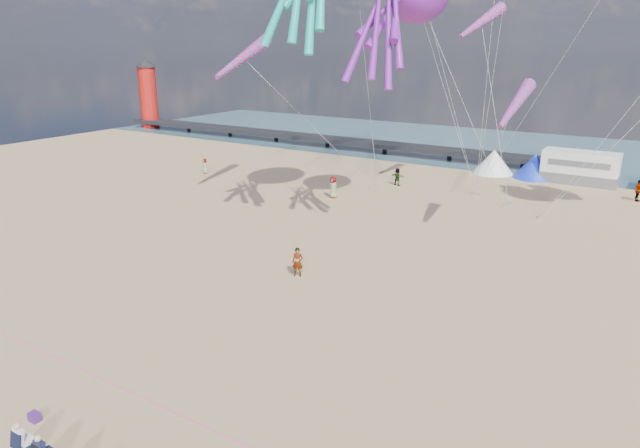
% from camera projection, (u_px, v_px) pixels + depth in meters
% --- Properties ---
extents(ground, '(120.00, 120.00, 0.00)m').
position_uv_depth(ground, '(266.00, 354.00, 24.14)').
color(ground, tan).
rests_on(ground, ground).
extents(water, '(120.00, 120.00, 0.00)m').
position_uv_depth(water, '(545.00, 152.00, 68.43)').
color(water, '#365A68').
rests_on(water, ground).
extents(pier, '(60.00, 3.00, 0.50)m').
position_uv_depth(pier, '(301.00, 136.00, 73.51)').
color(pier, black).
rests_on(pier, ground).
extents(lighthouse, '(2.60, 2.60, 9.00)m').
position_uv_depth(lighthouse, '(148.00, 98.00, 86.68)').
color(lighthouse, '#A5140F').
rests_on(lighthouse, ground).
extents(motorhome_0, '(6.60, 2.50, 3.00)m').
position_uv_depth(motorhome_0, '(580.00, 167.00, 52.85)').
color(motorhome_0, silver).
rests_on(motorhome_0, ground).
extents(tent_white, '(4.00, 4.00, 2.40)m').
position_uv_depth(tent_white, '(494.00, 161.00, 57.01)').
color(tent_white, white).
rests_on(tent_white, ground).
extents(tent_blue, '(4.00, 4.00, 2.40)m').
position_uv_depth(tent_blue, '(535.00, 166.00, 54.98)').
color(tent_blue, '#1933CC').
rests_on(tent_blue, ground).
extents(cooler_purple, '(0.40, 0.30, 0.32)m').
position_uv_depth(cooler_purple, '(35.00, 417.00, 19.81)').
color(cooler_purple, '#441C69').
rests_on(cooler_purple, ground).
extents(rope_line, '(34.00, 0.03, 0.03)m').
position_uv_depth(rope_line, '(180.00, 416.00, 20.11)').
color(rope_line, '#F2338C').
rests_on(rope_line, ground).
extents(standing_person, '(0.72, 0.62, 1.68)m').
position_uv_depth(standing_person, '(298.00, 262.00, 31.90)').
color(standing_person, tan).
rests_on(standing_person, ground).
extents(beachgoer_0, '(0.79, 0.65, 1.86)m').
position_uv_depth(beachgoer_0, '(333.00, 187.00, 48.03)').
color(beachgoer_0, '#7F6659').
rests_on(beachgoer_0, ground).
extents(beachgoer_3, '(1.03, 1.33, 1.81)m').
position_uv_depth(beachgoer_3, '(638.00, 191.00, 46.99)').
color(beachgoer_3, '#7F6659').
rests_on(beachgoer_3, ground).
extents(beachgoer_4, '(0.99, 0.53, 1.60)m').
position_uv_depth(beachgoer_4, '(397.00, 177.00, 52.29)').
color(beachgoer_4, '#7F6659').
rests_on(beachgoer_4, ground).
extents(beachgoer_6, '(0.61, 0.46, 1.52)m').
position_uv_depth(beachgoer_6, '(205.00, 166.00, 57.03)').
color(beachgoer_6, '#7F6659').
rests_on(beachgoer_6, ground).
extents(sandbag_a, '(0.50, 0.35, 0.22)m').
position_uv_depth(sandbag_a, '(378.00, 192.00, 49.85)').
color(sandbag_a, gray).
rests_on(sandbag_a, ground).
extents(sandbag_b, '(0.50, 0.35, 0.22)m').
position_uv_depth(sandbag_b, '(506.00, 206.00, 45.52)').
color(sandbag_b, gray).
rests_on(sandbag_b, ground).
extents(sandbag_c, '(0.50, 0.35, 0.22)m').
position_uv_depth(sandbag_c, '(542.00, 217.00, 42.56)').
color(sandbag_c, gray).
rests_on(sandbag_c, ground).
extents(sandbag_d, '(0.50, 0.35, 0.22)m').
position_uv_depth(sandbag_d, '(508.00, 203.00, 46.25)').
color(sandbag_d, gray).
rests_on(sandbag_d, ground).
extents(sandbag_e, '(0.50, 0.35, 0.22)m').
position_uv_depth(sandbag_e, '(476.00, 194.00, 49.15)').
color(sandbag_e, gray).
rests_on(sandbag_e, ground).
extents(windsock_left, '(1.90, 7.70, 7.62)m').
position_uv_depth(windsock_left, '(243.00, 58.00, 44.79)').
color(windsock_left, red).
extents(windsock_mid, '(2.73, 5.22, 5.19)m').
position_uv_depth(windsock_mid, '(481.00, 22.00, 43.94)').
color(windsock_mid, red).
extents(windsock_right, '(1.42, 4.74, 4.67)m').
position_uv_depth(windsock_right, '(515.00, 105.00, 34.36)').
color(windsock_right, red).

